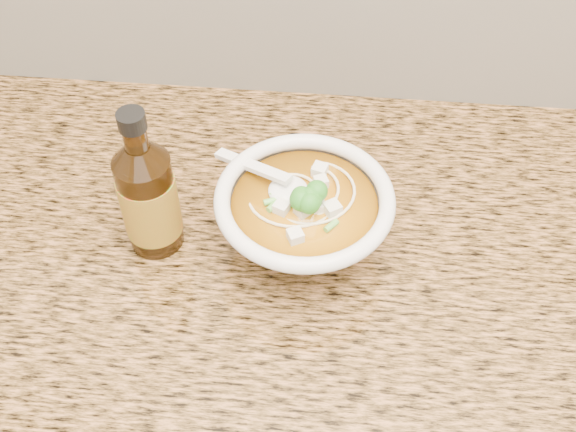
{
  "coord_description": "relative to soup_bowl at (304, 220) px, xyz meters",
  "views": [
    {
      "loc": [
        -0.14,
        1.1,
        1.64
      ],
      "look_at": [
        -0.2,
        1.68,
        0.96
      ],
      "focal_mm": 45.0,
      "sensor_mm": 36.0,
      "label": 1
    }
  ],
  "objects": [
    {
      "name": "hot_sauce_bottle",
      "position": [
        -0.19,
        -0.01,
        0.03
      ],
      "size": [
        0.1,
        0.1,
        0.22
      ],
      "rotation": [
        0.0,
        0.0,
        0.44
      ],
      "color": "#371E07",
      "rests_on": "counter_slab"
    },
    {
      "name": "cabinet",
      "position": [
        0.18,
        -0.0,
        -0.52
      ],
      "size": [
        4.0,
        0.65,
        0.86
      ],
      "primitive_type": "cube",
      "color": "black",
      "rests_on": "ground"
    },
    {
      "name": "counter_slab",
      "position": [
        0.18,
        -0.0,
        -0.07
      ],
      "size": [
        4.0,
        0.68,
        0.04
      ],
      "primitive_type": "cube",
      "color": "#A2683B",
      "rests_on": "cabinet"
    },
    {
      "name": "soup_bowl",
      "position": [
        0.0,
        0.0,
        0.0
      ],
      "size": [
        0.23,
        0.22,
        0.12
      ],
      "rotation": [
        0.0,
        0.0,
        -0.11
      ],
      "color": "white",
      "rests_on": "counter_slab"
    }
  ]
}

